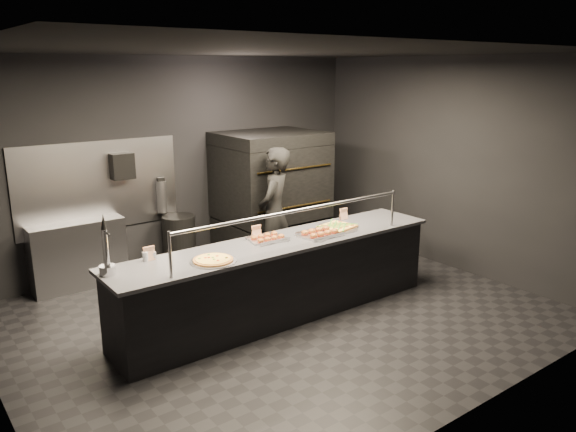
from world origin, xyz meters
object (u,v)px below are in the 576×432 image
(service_counter, at_px, (281,279))
(square_pizza, at_px, (337,227))
(prep_shelf, at_px, (78,255))
(beer_tap, at_px, (107,257))
(worker, at_px, (274,214))
(pizza_oven, at_px, (271,194))
(slider_tray_a, at_px, (268,238))
(trash_bin, at_px, (180,242))
(towel_dispenser, at_px, (122,166))
(slider_tray_b, at_px, (320,233))
(fire_extinguisher, at_px, (162,196))
(round_pizza, at_px, (213,260))

(service_counter, relative_size, square_pizza, 8.09)
(prep_shelf, height_order, beer_tap, beer_tap)
(worker, bearing_deg, pizza_oven, -159.77)
(slider_tray_a, bearing_deg, trash_bin, 92.73)
(slider_tray_a, bearing_deg, towel_dispenser, 109.41)
(slider_tray_a, bearing_deg, service_counter, -50.43)
(slider_tray_b, distance_m, worker, 1.21)
(beer_tap, xyz_separation_m, worker, (2.64, 0.97, -0.18))
(slider_tray_b, xyz_separation_m, square_pizza, (0.36, 0.10, -0.01))
(service_counter, height_order, slider_tray_a, service_counter)
(beer_tap, xyz_separation_m, slider_tray_b, (2.45, -0.23, -0.14))
(fire_extinguisher, xyz_separation_m, slider_tray_a, (0.25, -2.28, -0.11))
(round_pizza, bearing_deg, slider_tray_a, 17.38)
(prep_shelf, xyz_separation_m, square_pizza, (2.46, -2.31, 0.49))
(beer_tap, relative_size, trash_bin, 0.77)
(towel_dispenser, distance_m, slider_tray_a, 2.48)
(beer_tap, xyz_separation_m, slider_tray_a, (1.85, -0.01, -0.15))
(pizza_oven, distance_m, trash_bin, 1.55)
(square_pizza, height_order, worker, worker)
(service_counter, distance_m, slider_tray_a, 0.51)
(service_counter, bearing_deg, square_pizza, 0.60)
(round_pizza, xyz_separation_m, trash_bin, (0.77, 2.36, -0.54))
(service_counter, bearing_deg, pizza_oven, 57.73)
(slider_tray_a, distance_m, trash_bin, 2.16)
(service_counter, distance_m, prep_shelf, 2.82)
(slider_tray_b, bearing_deg, fire_extinguisher, 108.82)
(prep_shelf, height_order, fire_extinguisher, fire_extinguisher)
(pizza_oven, distance_m, prep_shelf, 2.88)
(service_counter, height_order, round_pizza, service_counter)
(square_pizza, distance_m, trash_bin, 2.51)
(pizza_oven, distance_m, worker, 0.95)
(slider_tray_a, distance_m, slider_tray_b, 0.64)
(pizza_oven, relative_size, square_pizza, 3.77)
(trash_bin, bearing_deg, slider_tray_b, -73.10)
(worker, bearing_deg, prep_shelf, -65.37)
(beer_tap, bearing_deg, service_counter, -3.91)
(towel_dispenser, relative_size, fire_extinguisher, 0.69)
(slider_tray_a, relative_size, worker, 0.26)
(round_pizza, distance_m, square_pizza, 1.84)
(round_pizza, distance_m, worker, 2.08)
(slider_tray_a, xyz_separation_m, trash_bin, (-0.10, 2.09, -0.55))
(pizza_oven, bearing_deg, worker, -122.35)
(square_pizza, relative_size, worker, 0.28)
(square_pizza, bearing_deg, slider_tray_a, 173.36)
(square_pizza, bearing_deg, trash_bin, 115.79)
(prep_shelf, distance_m, square_pizza, 3.41)
(fire_extinguisher, height_order, beer_tap, beer_tap)
(beer_tap, distance_m, trash_bin, 2.81)
(fire_extinguisher, relative_size, square_pizza, 1.00)
(round_pizza, bearing_deg, prep_shelf, 104.41)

